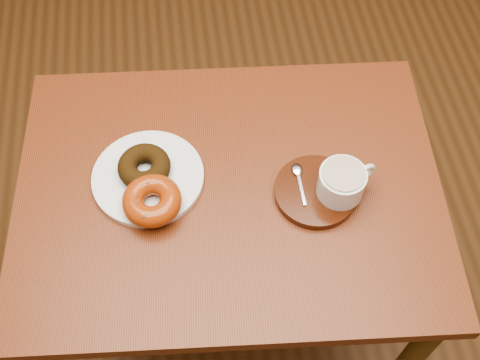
{
  "coord_description": "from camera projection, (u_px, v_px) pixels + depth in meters",
  "views": [
    {
      "loc": [
        -0.33,
        -0.81,
        1.64
      ],
      "look_at": [
        -0.25,
        -0.25,
        0.74
      ],
      "focal_mm": 45.0,
      "sensor_mm": 36.0,
      "label": 1
    }
  ],
  "objects": [
    {
      "name": "saucer",
      "position": [
        316.0,
        192.0,
        1.07
      ],
      "size": [
        0.19,
        0.19,
        0.02
      ],
      "primitive_type": "cylinder",
      "rotation": [
        0.0,
        0.0,
        0.32
      ],
      "color": "#361407",
      "rests_on": "cafe_table"
    },
    {
      "name": "teaspoon",
      "position": [
        298.0,
        173.0,
        1.07
      ],
      "size": [
        0.02,
        0.09,
        0.01
      ],
      "rotation": [
        0.0,
        0.0,
        0.01
      ],
      "color": "silver",
      "rests_on": "saucer"
    },
    {
      "name": "cafe_table",
      "position": [
        230.0,
        218.0,
        1.18
      ],
      "size": [
        0.81,
        0.63,
        0.72
      ],
      "rotation": [
        0.0,
        0.0,
        -0.08
      ],
      "color": "#622D15",
      "rests_on": "ground"
    },
    {
      "name": "ground",
      "position": [
        312.0,
        231.0,
        1.84
      ],
      "size": [
        6.0,
        6.0,
        0.0
      ],
      "primitive_type": "plane",
      "color": "#57371B",
      "rests_on": "ground"
    },
    {
      "name": "coffee_cup",
      "position": [
        342.0,
        182.0,
        1.03
      ],
      "size": [
        0.11,
        0.08,
        0.06
      ],
      "rotation": [
        0.0,
        0.0,
        0.32
      ],
      "color": "silver",
      "rests_on": "saucer"
    },
    {
      "name": "donut_caramel",
      "position": [
        152.0,
        201.0,
        1.03
      ],
      "size": [
        0.13,
        0.13,
        0.04
      ],
      "rotation": [
        0.0,
        0.0,
        -0.27
      ],
      "color": "#983A10",
      "rests_on": "donut_plate"
    },
    {
      "name": "donut_plate",
      "position": [
        148.0,
        177.0,
        1.08
      ],
      "size": [
        0.25,
        0.25,
        0.01
      ],
      "primitive_type": "cylinder",
      "rotation": [
        0.0,
        0.0,
        -0.27
      ],
      "color": "silver",
      "rests_on": "cafe_table"
    },
    {
      "name": "donut_cinnamon",
      "position": [
        144.0,
        167.0,
        1.07
      ],
      "size": [
        0.12,
        0.12,
        0.03
      ],
      "primitive_type": "torus",
      "rotation": [
        0.0,
        0.0,
        -0.28
      ],
      "color": "black",
      "rests_on": "donut_plate"
    }
  ]
}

